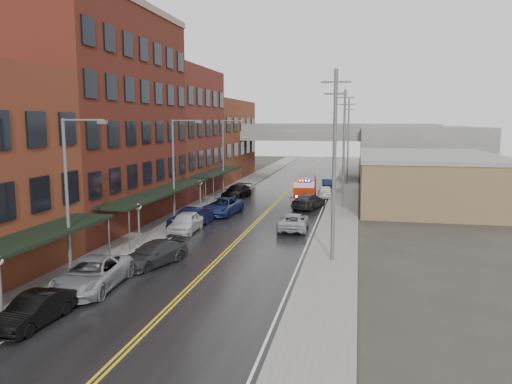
{
  "coord_description": "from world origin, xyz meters",
  "views": [
    {
      "loc": [
        8.64,
        -16.12,
        8.83
      ],
      "look_at": [
        0.37,
        24.21,
        3.0
      ],
      "focal_mm": 35.0,
      "sensor_mm": 36.0,
      "label": 1
    }
  ],
  "objects": [
    {
      "name": "brick_building_c",
      "position": [
        -13.3,
        40.5,
        7.5
      ],
      "size": [
        9.0,
        15.0,
        15.0
      ],
      "primitive_type": "cube",
      "color": "#5B221B",
      "rests_on": "ground"
    },
    {
      "name": "brick_building_b",
      "position": [
        -13.3,
        23.0,
        9.0
      ],
      "size": [
        9.0,
        20.0,
        18.0
      ],
      "primitive_type": "cube",
      "color": "#502215",
      "rests_on": "ground"
    },
    {
      "name": "parked_car_left_3",
      "position": [
        -3.6,
        12.01,
        0.72
      ],
      "size": [
        3.59,
        5.36,
        1.44
      ],
      "primitive_type": "imported",
      "rotation": [
        0.0,
        0.0,
        -0.35
      ],
      "color": "#29292B",
      "rests_on": "ground"
    },
    {
      "name": "globe_lamp_1",
      "position": [
        -6.4,
        16.0,
        2.31
      ],
      "size": [
        0.44,
        0.44,
        3.12
      ],
      "color": "#59595B",
      "rests_on": "ground"
    },
    {
      "name": "utility_pole_1",
      "position": [
        7.2,
        35.0,
        6.31
      ],
      "size": [
        1.8,
        0.24,
        12.0
      ],
      "color": "#59595B",
      "rests_on": "ground"
    },
    {
      "name": "parked_car_right_3",
      "position": [
        5.0,
        47.8,
        0.78
      ],
      "size": [
        2.14,
        4.9,
        1.57
      ],
      "primitive_type": "imported",
      "rotation": [
        0.0,
        0.0,
        3.25
      ],
      "color": "black",
      "rests_on": "ground"
    },
    {
      "name": "parked_car_right_1",
      "position": [
        3.78,
        34.2,
        0.77
      ],
      "size": [
        3.51,
        5.7,
        1.54
      ],
      "primitive_type": "imported",
      "rotation": [
        0.0,
        0.0,
        2.87
      ],
      "color": "black",
      "rests_on": "ground"
    },
    {
      "name": "utility_pole_2",
      "position": [
        7.2,
        55.0,
        6.31
      ],
      "size": [
        1.8,
        0.24,
        12.0
      ],
      "color": "#59595B",
      "rests_on": "ground"
    },
    {
      "name": "awning_0",
      "position": [
        -7.49,
        4.0,
        2.99
      ],
      "size": [
        2.6,
        16.0,
        3.09
      ],
      "color": "black",
      "rests_on": "ground"
    },
    {
      "name": "parked_car_left_2",
      "position": [
        -5.0,
        7.09,
        0.83
      ],
      "size": [
        3.2,
        6.14,
        1.65
      ],
      "primitive_type": "imported",
      "rotation": [
        0.0,
        0.0,
        0.08
      ],
      "color": "gray",
      "rests_on": "ground"
    },
    {
      "name": "curb_left",
      "position": [
        -5.65,
        30.0,
        0.07
      ],
      "size": [
        0.3,
        160.0,
        0.15
      ],
      "primitive_type": "cube",
      "color": "gray",
      "rests_on": "ground"
    },
    {
      "name": "parked_car_left_4",
      "position": [
        -4.8,
        21.2,
        0.82
      ],
      "size": [
        2.05,
        4.85,
        1.64
      ],
      "primitive_type": "imported",
      "rotation": [
        0.0,
        0.0,
        0.02
      ],
      "color": "silver",
      "rests_on": "ground"
    },
    {
      "name": "street_lamp_0",
      "position": [
        -6.55,
        8.0,
        5.19
      ],
      "size": [
        2.64,
        0.22,
        9.0
      ],
      "color": "#59595B",
      "rests_on": "ground"
    },
    {
      "name": "street_lamp_2",
      "position": [
        -6.55,
        40.0,
        5.19
      ],
      "size": [
        2.64,
        0.22,
        9.0
      ],
      "color": "#59595B",
      "rests_on": "ground"
    },
    {
      "name": "parked_car_left_7",
      "position": [
        -5.0,
        39.2,
        0.79
      ],
      "size": [
        2.89,
        5.67,
        1.58
      ],
      "primitive_type": "imported",
      "rotation": [
        0.0,
        0.0,
        -0.13
      ],
      "color": "black",
      "rests_on": "ground"
    },
    {
      "name": "fire_truck",
      "position": [
        2.85,
        40.06,
        1.42
      ],
      "size": [
        3.21,
        7.3,
        2.62
      ],
      "rotation": [
        0.0,
        0.0,
        0.06
      ],
      "color": "#AB1E07",
      "rests_on": "ground"
    },
    {
      "name": "parked_car_left_6",
      "position": [
        -3.92,
        29.14,
        0.81
      ],
      "size": [
        3.27,
        6.06,
        1.61
      ],
      "primitive_type": "imported",
      "rotation": [
        0.0,
        0.0,
        -0.1
      ],
      "color": "navy",
      "rests_on": "ground"
    },
    {
      "name": "curb_right",
      "position": [
        5.65,
        30.0,
        0.07
      ],
      "size": [
        0.3,
        160.0,
        0.15
      ],
      "primitive_type": "cube",
      "color": "gray",
      "rests_on": "ground"
    },
    {
      "name": "parked_car_right_0",
      "position": [
        3.6,
        23.8,
        0.7
      ],
      "size": [
        2.45,
        5.07,
        1.39
      ],
      "primitive_type": "imported",
      "rotation": [
        0.0,
        0.0,
        3.17
      ],
      "color": "#A2A3AA",
      "rests_on": "ground"
    },
    {
      "name": "utility_pole_0",
      "position": [
        7.2,
        15.0,
        6.31
      ],
      "size": [
        1.8,
        0.24,
        12.0
      ],
      "color": "#59595B",
      "rests_on": "ground"
    },
    {
      "name": "overpass",
      "position": [
        0.0,
        62.0,
        5.99
      ],
      "size": [
        40.0,
        10.0,
        7.5
      ],
      "color": "slate",
      "rests_on": "ground"
    },
    {
      "name": "street_lamp_1",
      "position": [
        -6.55,
        24.0,
        5.19
      ],
      "size": [
        2.64,
        0.22,
        9.0
      ],
      "color": "#59595B",
      "rests_on": "ground"
    },
    {
      "name": "road",
      "position": [
        0.0,
        30.0,
        0.01
      ],
      "size": [
        11.0,
        160.0,
        0.02
      ],
      "primitive_type": "cube",
      "color": "black",
      "rests_on": "ground"
    },
    {
      "name": "awning_2",
      "position": [
        -7.49,
        40.5,
        2.99
      ],
      "size": [
        2.6,
        13.0,
        3.09
      ],
      "color": "black",
      "rests_on": "ground"
    },
    {
      "name": "parked_car_right_2",
      "position": [
        5.0,
        41.8,
        0.74
      ],
      "size": [
        1.97,
        4.4,
        1.47
      ],
      "primitive_type": "imported",
      "rotation": [
        0.0,
        0.0,
        3.2
      ],
      "color": "white",
      "rests_on": "ground"
    },
    {
      "name": "parked_car_left_5",
      "position": [
        -5.0,
        23.04,
        0.8
      ],
      "size": [
        2.73,
        5.12,
        1.6
      ],
      "primitive_type": "imported",
      "rotation": [
        0.0,
        0.0,
        -0.22
      ],
      "color": "black",
      "rests_on": "ground"
    },
    {
      "name": "brick_building_far",
      "position": [
        -13.3,
        58.0,
        6.0
      ],
      "size": [
        9.0,
        20.0,
        12.0
      ],
      "primitive_type": "cube",
      "color": "brown",
      "rests_on": "ground"
    },
    {
      "name": "sidewalk_left",
      "position": [
        -7.3,
        30.0,
        0.07
      ],
      "size": [
        3.0,
        160.0,
        0.15
      ],
      "primitive_type": "cube",
      "color": "slate",
      "rests_on": "ground"
    },
    {
      "name": "ground",
      "position": [
        0.0,
        0.0,
        0.0
      ],
      "size": [
        220.0,
        220.0,
        0.0
      ],
      "primitive_type": "plane",
      "color": "#2D2B26",
      "rests_on": "ground"
    },
    {
      "name": "tan_building",
      "position": [
        16.0,
        40.0,
        2.5
      ],
      "size": [
        14.0,
        22.0,
        5.0
      ],
      "primitive_type": "cube",
      "color": "olive",
      "rests_on": "ground"
    },
    {
      "name": "sidewalk_right",
      "position": [
        7.3,
        30.0,
        0.07
      ],
      "size": [
        3.0,
        160.0,
        0.15
      ],
      "primitive_type": "cube",
      "color": "slate",
      "rests_on": "ground"
    },
    {
      "name": "awning_1",
      "position": [
        -7.49,
        23.0,
        2.99
      ],
      "size": [
        2.6,
        18.0,
        3.09
      ],
      "color": "black",
      "rests_on": "ground"
    },
    {
      "name": "globe_lamp_2",
      "position": [
        -6.4,
        30.0,
        2.31
      ],
      "size": [
        0.44,
        0.44,
        3.12
      ],
      "color": "#59595B",
      "rests_on": "ground"
    },
    {
      "name": "right_far_block",
      "position": [
        18.0,
        70.0,
        4.0
      ],
      "size": [
        18.0,
        30.0,
        8.0
      ],
      "primitive_type": "cube",
      "color": "slate",
      "rests_on": "ground"
    },
    {
      "name": "parked_car_left_1",
      "position": [
        -4.99,
        2.26,
        0.7
      ],
      "size": [
        1.67,
        4.29,
        1.39
      ],
      "primitive_type": "imported",
      "rotation": [
        0.0,
        0.0,
        -0.05
      ],
      "color": "black",
      "rests_on": "ground"
    }
  ]
}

